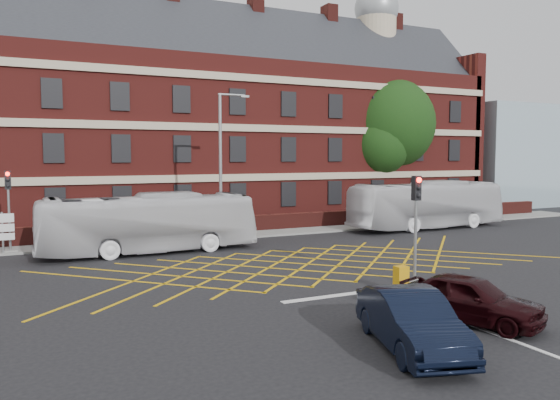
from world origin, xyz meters
name	(u,v)px	position (x,y,z in m)	size (l,w,h in m)	color
ground	(329,272)	(0.00, 0.00, 0.00)	(120.00, 120.00, 0.00)	black
victorian_building	(189,120)	(0.25, 22.00, 7.84)	(51.00, 12.17, 20.40)	maroon
boundary_wall	(226,225)	(0.00, 13.00, 0.55)	(56.00, 0.50, 1.10)	#4A1713
far_pavement	(231,235)	(0.00, 12.00, 0.06)	(60.00, 3.00, 0.12)	slate
glass_block	(507,156)	(34.00, 21.00, 5.00)	(14.00, 10.00, 10.00)	#99B2BF
box_junction_hatching	(307,264)	(0.00, 2.00, 0.01)	(11.50, 0.12, 0.02)	#CC990C
stop_line	(377,290)	(0.00, -3.50, 0.01)	(8.00, 0.30, 0.02)	silver
centre_line	(521,344)	(0.00, -10.00, 0.01)	(0.15, 14.00, 0.02)	silver
bus_left	(149,223)	(-5.99, 8.19, 1.55)	(2.60, 11.13, 3.10)	silver
bus_right	(427,205)	(13.40, 9.31, 1.65)	(2.77, 11.82, 3.29)	silver
car_navy	(411,321)	(-2.94, -9.02, 0.77)	(1.62, 4.65, 1.53)	black
car_maroon	(470,298)	(0.18, -7.94, 0.73)	(1.73, 4.30, 1.46)	black
deciduous_tree	(388,131)	(16.27, 17.72, 7.15)	(7.96, 7.83, 11.61)	black
traffic_light_near	(415,240)	(1.80, -3.45, 1.76)	(0.70, 0.70, 4.27)	slate
traffic_light_far	(9,220)	(-12.50, 11.12, 1.76)	(0.70, 0.70, 4.27)	slate
street_lamp	(222,193)	(-1.53, 9.44, 2.92)	(2.25, 1.00, 8.56)	slate
direction_signs	(2,228)	(-12.83, 10.69, 1.38)	(1.10, 0.16, 2.20)	gray
utility_cabinet	(401,279)	(0.60, -4.12, 0.49)	(0.47, 0.38, 0.98)	#C88C0B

